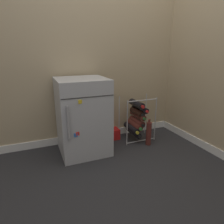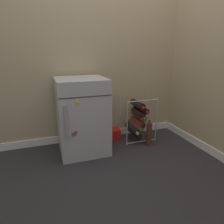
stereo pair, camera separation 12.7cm
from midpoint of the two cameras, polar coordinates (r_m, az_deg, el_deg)
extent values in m
plane|color=#28282B|center=(2.16, 1.02, -13.73)|extent=(14.00, 14.00, 0.00)
cube|color=tan|center=(2.50, -5.44, 20.37)|extent=(7.03, 0.06, 2.50)
cube|color=white|center=(2.68, -4.48, -6.28)|extent=(7.03, 0.01, 0.09)
cube|color=#B7BABF|center=(2.22, -9.95, -1.27)|extent=(0.52, 0.50, 0.83)
cube|color=#2D2D2D|center=(1.91, -8.68, 4.20)|extent=(0.51, 0.00, 0.01)
cube|color=#9E9EA3|center=(1.92, -14.20, -3.15)|extent=(0.02, 0.02, 0.34)
cube|color=blue|center=(1.99, -12.15, -6.51)|extent=(0.04, 0.01, 0.04)
cube|color=yellow|center=(1.90, -11.00, 2.85)|extent=(0.04, 0.01, 0.04)
cube|color=red|center=(1.99, -11.61, -6.15)|extent=(0.04, 0.01, 0.04)
cylinder|color=#B2B2B7|center=(2.37, 2.82, -3.25)|extent=(0.01, 0.01, 0.56)
cylinder|color=#B2B2B7|center=(2.55, 10.89, -2.02)|extent=(0.01, 0.01, 0.56)
cylinder|color=#B2B2B7|center=(2.57, 0.63, -1.58)|extent=(0.01, 0.01, 0.56)
cylinder|color=#B2B2B7|center=(2.74, 8.27, -0.56)|extent=(0.01, 0.01, 0.56)
cylinder|color=#B2B2B7|center=(2.56, 6.80, -8.15)|extent=(0.40, 0.01, 0.01)
cylinder|color=#B2B2B7|center=(2.38, 7.24, 3.32)|extent=(0.40, 0.01, 0.01)
cylinder|color=black|center=(2.60, 4.69, -5.72)|extent=(0.07, 0.30, 0.07)
cylinder|color=black|center=(2.46, 6.40, -7.06)|extent=(0.03, 0.02, 0.03)
cylinder|color=black|center=(2.56, 4.14, -4.67)|extent=(0.08, 0.29, 0.08)
cylinder|color=gold|center=(2.43, 5.78, -5.93)|extent=(0.04, 0.02, 0.04)
cylinder|color=#56231E|center=(2.57, 5.07, -3.67)|extent=(0.08, 0.29, 0.08)
cylinder|color=#2D7033|center=(2.44, 6.75, -4.87)|extent=(0.04, 0.02, 0.04)
cylinder|color=#56231E|center=(2.57, 5.74, -2.70)|extent=(0.08, 0.28, 0.08)
cylinder|color=black|center=(2.44, 7.42, -3.82)|extent=(0.04, 0.02, 0.04)
cylinder|color=#56231E|center=(2.54, 5.96, -0.88)|extent=(0.07, 0.30, 0.07)
cylinder|color=#2D7033|center=(2.41, 7.77, -1.98)|extent=(0.03, 0.02, 0.03)
cylinder|color=black|center=(2.52, 5.76, -0.01)|extent=(0.08, 0.25, 0.08)
cylinder|color=black|center=(2.41, 7.29, -0.91)|extent=(0.04, 0.02, 0.04)
cylinder|color=black|center=(2.53, 6.62, 1.11)|extent=(0.07, 0.31, 0.07)
cylinder|color=red|center=(2.39, 8.52, 0.10)|extent=(0.03, 0.02, 0.03)
cylinder|color=black|center=(2.49, 5.62, 2.32)|extent=(0.08, 0.27, 0.08)
cylinder|color=red|center=(2.37, 7.29, 1.46)|extent=(0.04, 0.02, 0.04)
cube|color=red|center=(2.61, -1.92, -6.36)|extent=(0.23, 0.14, 0.13)
cylinder|color=#56231E|center=(2.46, 8.96, -6.14)|extent=(0.06, 0.06, 0.29)
cylinder|color=#56231E|center=(2.40, 9.14, -2.55)|extent=(0.03, 0.03, 0.04)
camera|label=1|loc=(0.06, -91.56, -0.48)|focal=32.00mm
camera|label=2|loc=(0.06, 88.44, 0.48)|focal=32.00mm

